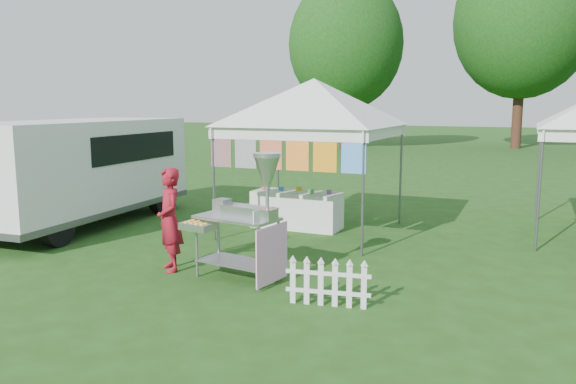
% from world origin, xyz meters
% --- Properties ---
extents(ground, '(120.00, 120.00, 0.00)m').
position_xyz_m(ground, '(0.00, 0.00, 0.00)').
color(ground, '#254513').
rests_on(ground, ground).
extents(canopy_main, '(4.24, 4.24, 3.45)m').
position_xyz_m(canopy_main, '(0.00, 3.49, 2.99)').
color(canopy_main, '#59595E').
rests_on(canopy_main, ground).
extents(tree_left, '(6.40, 6.40, 9.53)m').
position_xyz_m(tree_left, '(-6.00, 24.00, 5.83)').
color(tree_left, '#3C2216').
rests_on(tree_left, ground).
extents(tree_mid, '(7.60, 7.60, 11.52)m').
position_xyz_m(tree_mid, '(3.00, 28.00, 7.14)').
color(tree_mid, '#3C2216').
rests_on(tree_mid, ground).
extents(donut_cart, '(1.44, 0.89, 1.85)m').
position_xyz_m(donut_cart, '(0.30, 0.13, 1.09)').
color(donut_cart, gray).
rests_on(donut_cart, ground).
extents(vendor, '(0.68, 0.66, 1.57)m').
position_xyz_m(vendor, '(-1.02, 0.13, 0.79)').
color(vendor, maroon).
rests_on(vendor, ground).
extents(cargo_van, '(2.40, 5.35, 2.18)m').
position_xyz_m(cargo_van, '(-4.75, 2.26, 1.17)').
color(cargo_van, silver).
rests_on(cargo_van, ground).
extents(picket_fence, '(1.07, 0.20, 0.56)m').
position_xyz_m(picket_fence, '(1.69, -0.37, 0.29)').
color(picket_fence, silver).
rests_on(picket_fence, ground).
extents(display_table, '(1.80, 0.70, 0.75)m').
position_xyz_m(display_table, '(-0.41, 3.64, 0.37)').
color(display_table, white).
rests_on(display_table, ground).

